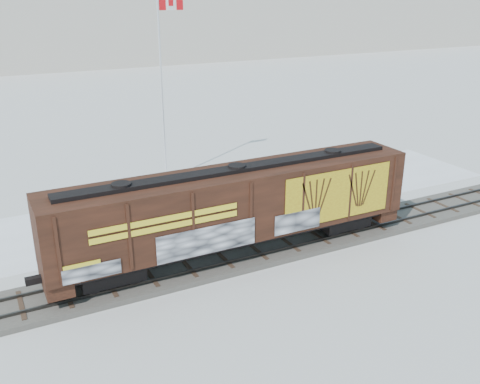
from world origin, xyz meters
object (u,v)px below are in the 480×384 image
flagpole (164,114)px  car_silver (190,204)px  hopper_railcar (237,206)px  car_dark (284,191)px  car_white (176,211)px

flagpole → car_silver: 8.16m
hopper_railcar → flagpole: 13.87m
car_dark → car_white: bearing=97.6°
car_white → car_dark: 7.95m
hopper_railcar → flagpole: size_ratio=1.47×
car_white → flagpole: bearing=-36.3°
hopper_railcar → car_dark: size_ratio=4.34×
hopper_railcar → car_dark: bearing=42.5°
hopper_railcar → car_dark: 9.39m
flagpole → car_dark: (5.66, -7.54, -4.40)m
hopper_railcar → car_silver: 7.28m
car_silver → car_white: car_white is taller
car_silver → car_dark: 6.67m
hopper_railcar → car_silver: size_ratio=5.05×
car_silver → car_dark: (6.62, -0.74, -0.00)m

